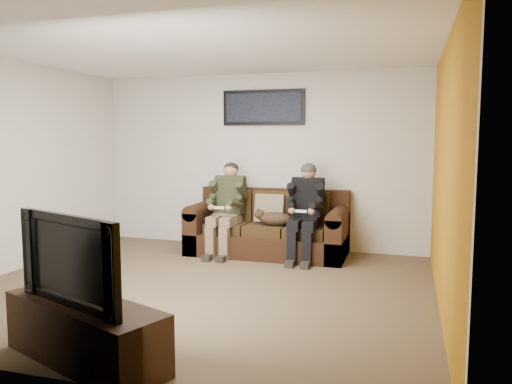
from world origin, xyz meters
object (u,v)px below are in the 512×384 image
(person_right, at_px, (306,206))
(framed_poster, at_px, (263,108))
(sofa, at_px, (269,230))
(person_left, at_px, (227,203))
(cat, at_px, (274,218))
(tv_stand, at_px, (85,332))
(television, at_px, (82,258))

(person_right, height_order, framed_poster, framed_poster)
(person_right, bearing_deg, framed_poster, 143.42)
(sofa, bearing_deg, person_right, -17.97)
(person_left, bearing_deg, framed_poster, 57.07)
(sofa, xyz_separation_m, cat, (0.13, -0.20, 0.20))
(sofa, xyz_separation_m, tv_stand, (-0.35, -3.78, -0.12))
(sofa, height_order, person_left, person_left)
(cat, bearing_deg, framed_poster, 119.30)
(person_right, bearing_deg, person_left, -179.98)
(person_left, bearing_deg, tv_stand, -86.47)
(sofa, height_order, cat, sofa)
(person_left, xyz_separation_m, framed_poster, (0.37, 0.57, 1.37))
(framed_poster, height_order, television, framed_poster)
(sofa, distance_m, cat, 0.31)
(framed_poster, bearing_deg, person_left, -122.93)
(cat, height_order, television, television)
(tv_stand, bearing_deg, sofa, 105.59)
(person_left, relative_size, person_right, 0.99)
(person_right, bearing_deg, cat, -178.43)
(television, bearing_deg, tv_stand, 0.00)
(person_left, distance_m, person_right, 1.14)
(tv_stand, height_order, television, television)
(sofa, xyz_separation_m, person_right, (0.57, -0.19, 0.39))
(person_left, bearing_deg, person_right, 0.02)
(framed_poster, bearing_deg, cat, -60.70)
(sofa, height_order, tv_stand, sofa)
(tv_stand, bearing_deg, television, 0.00)
(cat, distance_m, television, 3.62)
(person_left, relative_size, tv_stand, 0.91)
(framed_poster, relative_size, television, 1.09)
(cat, xyz_separation_m, framed_poster, (-0.33, 0.58, 1.56))
(framed_poster, height_order, tv_stand, framed_poster)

